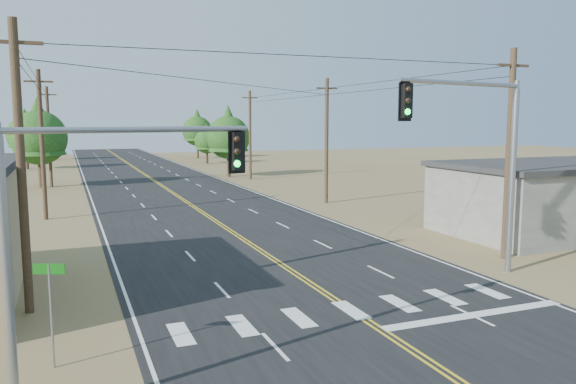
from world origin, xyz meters
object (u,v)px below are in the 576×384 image
signal_mast_left (89,215)px  building_right (568,198)px  street_sign (51,298)px  signal_mast_right (484,145)px

signal_mast_left → building_right: bearing=9.1°
building_right → street_sign: building_right is taller
building_right → street_sign: 30.05m
signal_mast_left → street_sign: 3.72m
building_right → signal_mast_right: (-12.06, -6.37, 3.63)m
signal_mast_left → signal_mast_right: signal_mast_right is taller
building_right → street_sign: bearing=-162.4°
signal_mast_right → building_right: bearing=17.3°
signal_mast_left → street_sign: size_ratio=2.29×
signal_mast_left → signal_mast_right: size_ratio=0.79×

